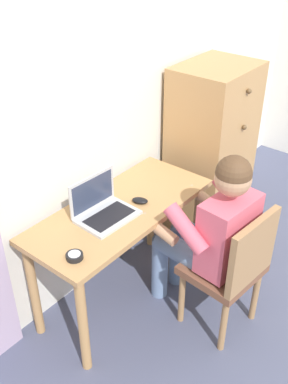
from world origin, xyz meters
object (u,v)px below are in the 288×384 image
object	(u,v)px
desk	(121,223)
chair	(233,267)
laptop	(103,208)
computer_mouse	(140,201)
person_seated	(210,229)
desk_clock	(75,256)
dresser	(211,150)

from	to	relation	value
desk	chair	xyz separation A→B (m)	(0.21, -0.68, -0.13)
laptop	computer_mouse	xyz separation A→B (m)	(0.24, -0.09, -0.04)
person_seated	desk_clock	xyz separation A→B (m)	(-0.73, 0.37, 0.08)
chair	computer_mouse	distance (m)	0.68
dresser	laptop	distance (m)	1.23
laptop	desk	bearing A→B (deg)	-11.38
dresser	chair	bearing A→B (deg)	-141.08
desk_clock	computer_mouse	bearing A→B (deg)	5.92
person_seated	desk_clock	size ratio (longest dim) A/B	13.28
person_seated	desk	bearing A→B (deg)	114.90
person_seated	computer_mouse	world-z (taller)	person_seated
person_seated	desk_clock	world-z (taller)	person_seated
dresser	computer_mouse	world-z (taller)	dresser
laptop	desk_clock	xyz separation A→B (m)	(-0.37, -0.15, -0.04)
computer_mouse	chair	bearing A→B (deg)	-103.87
chair	laptop	xyz separation A→B (m)	(-0.34, 0.70, 0.30)
desk	computer_mouse	distance (m)	0.19
desk	desk_clock	xyz separation A→B (m)	(-0.50, -0.12, 0.13)
desk_clock	chair	bearing A→B (deg)	-37.83
dresser	person_seated	xyz separation A→B (m)	(-0.87, -0.53, 0.00)
dresser	chair	world-z (taller)	dresser
person_seated	computer_mouse	size ratio (longest dim) A/B	11.95
chair	computer_mouse	world-z (taller)	chair
person_seated	laptop	bearing A→B (deg)	124.55
chair	desk_clock	size ratio (longest dim) A/B	9.75
desk	dresser	world-z (taller)	dresser
person_seated	computer_mouse	bearing A→B (deg)	105.22
dresser	desk_clock	size ratio (longest dim) A/B	14.91
person_seated	desk_clock	bearing A→B (deg)	152.96
dresser	laptop	world-z (taller)	dresser
computer_mouse	desk	bearing A→B (deg)	128.60
computer_mouse	desk_clock	size ratio (longest dim) A/B	1.11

